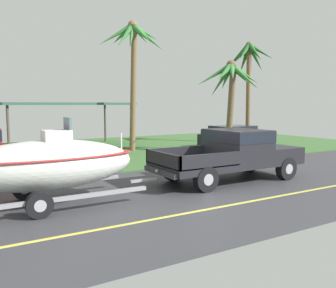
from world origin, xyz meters
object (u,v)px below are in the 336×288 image
boat_on_trailer (48,165)px  carport_awning (64,105)px  palm_tree_mid (248,62)px  palm_tree_near_left (133,49)px  parked_sedan_near (235,137)px  palm_tree_near_right (231,82)px  pickup_truck_towing (236,152)px

boat_on_trailer → carport_awning: 13.26m
palm_tree_mid → palm_tree_near_left: bearing=-178.1°
boat_on_trailer → palm_tree_near_left: bearing=52.0°
carport_awning → boat_on_trailer: bearing=-107.4°
palm_tree_mid → parked_sedan_near: bearing=-147.5°
palm_tree_near_left → palm_tree_near_right: (4.29, -3.11, -1.79)m
boat_on_trailer → palm_tree_mid: palm_tree_mid is taller
carport_awning → palm_tree_near_left: 5.71m
pickup_truck_towing → carport_awning: (-2.62, 12.56, 1.65)m
palm_tree_near_left → parked_sedan_near: bearing=-11.3°
carport_awning → palm_tree_near_left: palm_tree_near_left is taller
palm_tree_mid → carport_awning: bearing=162.2°
boat_on_trailer → palm_tree_mid: 18.30m
pickup_truck_towing → parked_sedan_near: (6.42, 7.33, -0.34)m
carport_awning → palm_tree_near_right: 10.07m
pickup_truck_towing → palm_tree_near_right: 7.59m
pickup_truck_towing → boat_on_trailer: boat_on_trailer is taller
boat_on_trailer → palm_tree_near_left: size_ratio=0.82×
boat_on_trailer → carport_awning: carport_awning is taller
palm_tree_near_right → palm_tree_mid: size_ratio=0.73×
boat_on_trailer → palm_tree_near_left: (6.69, 8.58, 4.57)m
carport_awning → palm_tree_mid: size_ratio=1.08×
boat_on_trailer → pickup_truck_towing: bearing=0.0°
carport_awning → palm_tree_near_right: (7.05, -7.10, 1.22)m
boat_on_trailer → parked_sedan_near: bearing=29.5°
pickup_truck_towing → palm_tree_mid: 13.30m
parked_sedan_near → palm_tree_mid: size_ratio=0.65×
parked_sedan_near → palm_tree_near_right: (-1.99, -1.86, 3.21)m
palm_tree_near_left → palm_tree_mid: (8.70, 0.29, -0.19)m
boat_on_trailer → palm_tree_near_right: 12.58m
pickup_truck_towing → carport_awning: carport_awning is taller
boat_on_trailer → palm_tree_near_left: 11.80m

